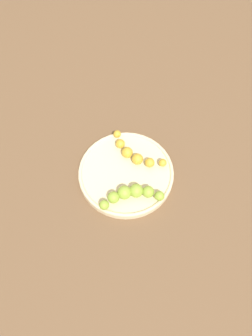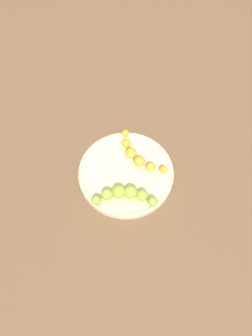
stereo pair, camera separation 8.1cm
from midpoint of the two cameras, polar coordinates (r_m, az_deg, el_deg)
ground_plane at (r=0.84m, az=-2.74°, el=-1.51°), size 2.40×2.40×0.00m
fruit_bowl at (r=0.83m, az=-2.77°, el=-1.12°), size 0.26×0.26×0.02m
banana_spotted at (r=0.84m, az=-1.19°, el=2.48°), size 0.17×0.09×0.03m
banana_green at (r=0.78m, az=-2.09°, el=-5.15°), size 0.09×0.16×0.04m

